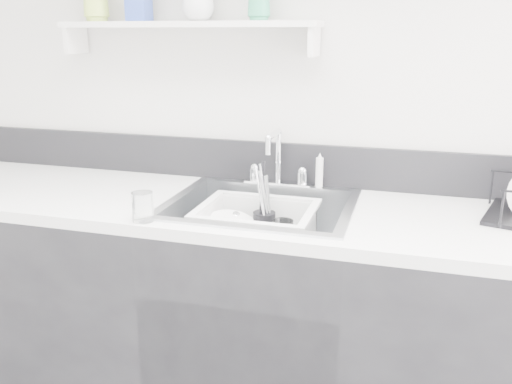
% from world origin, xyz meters
% --- Properties ---
extents(counter_run, '(3.20, 0.62, 0.92)m').
position_xyz_m(counter_run, '(0.00, 1.19, 0.46)').
color(counter_run, black).
rests_on(counter_run, ground).
extents(backsplash, '(3.20, 0.02, 0.16)m').
position_xyz_m(backsplash, '(0.00, 1.49, 1.00)').
color(backsplash, black).
rests_on(backsplash, counter_run).
extents(sink, '(0.64, 0.52, 0.20)m').
position_xyz_m(sink, '(0.00, 1.19, 0.83)').
color(sink, silver).
rests_on(sink, counter_run).
extents(faucet, '(0.26, 0.18, 0.23)m').
position_xyz_m(faucet, '(0.00, 1.44, 0.98)').
color(faucet, silver).
rests_on(faucet, counter_run).
extents(side_sprayer, '(0.03, 0.03, 0.14)m').
position_xyz_m(side_sprayer, '(0.16, 1.44, 0.99)').
color(side_sprayer, white).
rests_on(side_sprayer, counter_run).
extents(wall_shelf, '(1.00, 0.16, 0.12)m').
position_xyz_m(wall_shelf, '(-0.35, 1.42, 1.51)').
color(wall_shelf, silver).
rests_on(wall_shelf, room_shell).
extents(wash_tub, '(0.49, 0.45, 0.16)m').
position_xyz_m(wash_tub, '(-0.01, 1.19, 0.83)').
color(wash_tub, white).
rests_on(wash_tub, sink).
extents(plate_stack, '(0.26, 0.26, 0.10)m').
position_xyz_m(plate_stack, '(-0.09, 1.16, 0.79)').
color(plate_stack, white).
rests_on(plate_stack, wash_tub).
extents(utensil_cup, '(0.08, 0.08, 0.28)m').
position_xyz_m(utensil_cup, '(-0.00, 1.26, 0.83)').
color(utensil_cup, black).
rests_on(utensil_cup, wash_tub).
extents(ladle, '(0.27, 0.28, 0.08)m').
position_xyz_m(ladle, '(-0.06, 1.20, 0.81)').
color(ladle, silver).
rests_on(ladle, wash_tub).
extents(tumbler_in_tub, '(0.07, 0.07, 0.10)m').
position_xyz_m(tumbler_in_tub, '(0.08, 1.19, 0.82)').
color(tumbler_in_tub, white).
rests_on(tumbler_in_tub, wash_tub).
extents(tumbler_counter, '(0.07, 0.07, 0.09)m').
position_xyz_m(tumbler_counter, '(-0.31, 0.93, 0.97)').
color(tumbler_counter, white).
rests_on(tumbler_counter, counter_run).
extents(bowl_small, '(0.13, 0.13, 0.03)m').
position_xyz_m(bowl_small, '(0.08, 1.10, 0.78)').
color(bowl_small, white).
rests_on(bowl_small, wash_tub).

